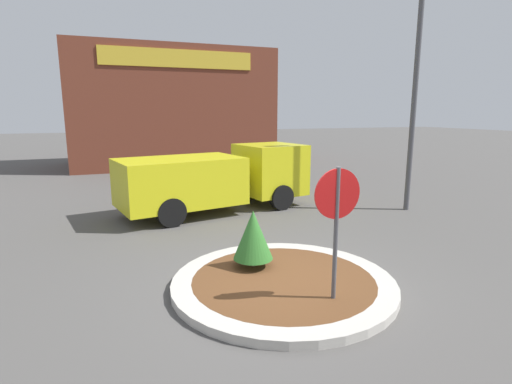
# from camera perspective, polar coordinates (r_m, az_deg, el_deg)

# --- Properties ---
(ground_plane) EXTENTS (120.00, 120.00, 0.00)m
(ground_plane) POSITION_cam_1_polar(r_m,az_deg,el_deg) (7.35, 3.90, -13.33)
(ground_plane) COLOR #514F4C
(traffic_island) EXTENTS (3.96, 3.96, 0.15)m
(traffic_island) POSITION_cam_1_polar(r_m,az_deg,el_deg) (7.32, 3.91, -12.80)
(traffic_island) COLOR #BCB7AD
(traffic_island) RESTS_ON ground_plane
(stop_sign) EXTENTS (0.78, 0.07, 2.26)m
(stop_sign) POSITION_cam_1_polar(r_m,az_deg,el_deg) (6.23, 11.46, -2.70)
(stop_sign) COLOR #4C4C51
(stop_sign) RESTS_ON ground_plane
(island_shrub) EXTENTS (0.76, 0.76, 1.11)m
(island_shrub) POSITION_cam_1_polar(r_m,az_deg,el_deg) (7.60, -0.42, -6.12)
(island_shrub) COLOR brown
(island_shrub) RESTS_ON traffic_island
(utility_truck) EXTENTS (6.17, 3.10, 2.00)m
(utility_truck) POSITION_cam_1_polar(r_m,az_deg,el_deg) (12.45, -5.61, 2.13)
(utility_truck) COLOR gold
(utility_truck) RESTS_ON ground_plane
(storefront_building) EXTENTS (11.11, 6.07, 6.55)m
(storefront_building) POSITION_cam_1_polar(r_m,az_deg,el_deg) (24.62, -12.04, 11.63)
(storefront_building) COLOR brown
(storefront_building) RESTS_ON ground_plane
(light_pole) EXTENTS (0.70, 0.30, 7.03)m
(light_pole) POSITION_cam_1_polar(r_m,az_deg,el_deg) (13.34, 21.88, 14.94)
(light_pole) COLOR #4C4C51
(light_pole) RESTS_ON ground_plane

